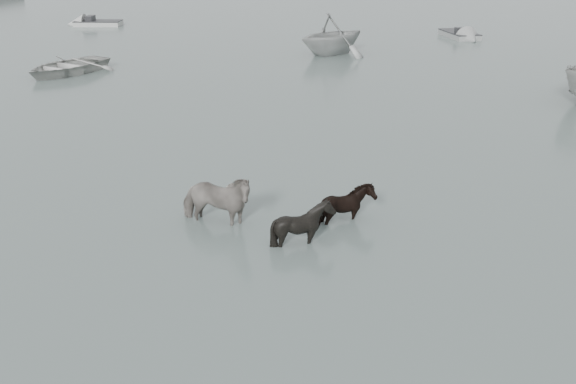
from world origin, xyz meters
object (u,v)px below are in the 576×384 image
Objects in this scene: pony_pinto at (215,193)px; rowboat_lead at (67,64)px; pony_black at (303,216)px; pony_dark at (346,198)px.

pony_pinto reaches higher than rowboat_lead.
rowboat_lead is at bearing 57.28° from pony_black.
pony_pinto is 1.52× the size of pony_dark.
pony_black is 22.49m from rowboat_lead.
pony_pinto is 0.42× the size of rowboat_lead.
pony_black reaches higher than rowboat_lead.
rowboat_lead is (-16.92, 14.81, -0.20)m from pony_black.
pony_dark is at bearing -70.55° from pony_pinto.
rowboat_lead is (-17.62, 13.43, -0.17)m from pony_dark.
rowboat_lead is (-14.58, 14.50, -0.36)m from pony_pinto.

